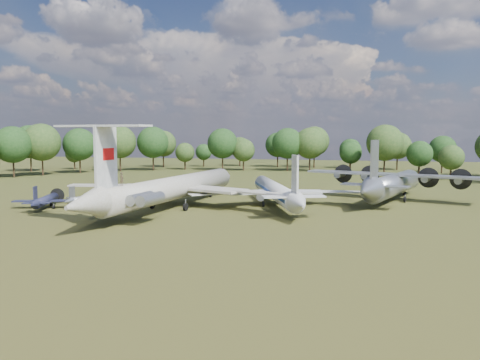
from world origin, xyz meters
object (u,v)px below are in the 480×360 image
(small_prop_west, at_px, (46,202))
(small_prop_northwest, at_px, (88,200))
(person_on_il62, at_px, (122,179))
(il62_airliner, at_px, (175,192))
(an12_transport, at_px, (393,187))
(tu104_jet, at_px, (276,194))

(small_prop_west, relative_size, small_prop_northwest, 1.17)
(person_on_il62, bearing_deg, small_prop_west, -4.72)
(small_prop_northwest, bearing_deg, il62_airliner, 10.15)
(il62_airliner, bearing_deg, an12_transport, 32.97)
(small_prop_northwest, bearing_deg, small_prop_west, -124.62)
(small_prop_northwest, relative_size, person_on_il62, 6.67)
(an12_transport, height_order, small_prop_west, an12_transport)
(small_prop_west, relative_size, person_on_il62, 7.79)
(an12_transport, relative_size, small_prop_west, 2.58)
(il62_airliner, bearing_deg, small_prop_west, -156.50)
(an12_transport, bearing_deg, person_on_il62, -121.23)
(tu104_jet, xyz_separation_m, an12_transport, (20.61, 11.57, 0.50))
(an12_transport, relative_size, small_prop_northwest, 3.02)
(tu104_jet, distance_m, small_prop_west, 39.40)
(il62_airliner, height_order, small_prop_west, il62_airliner)
(tu104_jet, relative_size, person_on_il62, 21.25)
(il62_airliner, xyz_separation_m, tu104_jet, (16.49, 6.20, -0.68))
(il62_airliner, bearing_deg, small_prop_northwest, -169.98)
(il62_airliner, bearing_deg, tu104_jet, 27.98)
(tu104_jet, distance_m, an12_transport, 23.64)
(il62_airliner, height_order, an12_transport, il62_airliner)
(person_on_il62, bearing_deg, an12_transport, -119.39)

